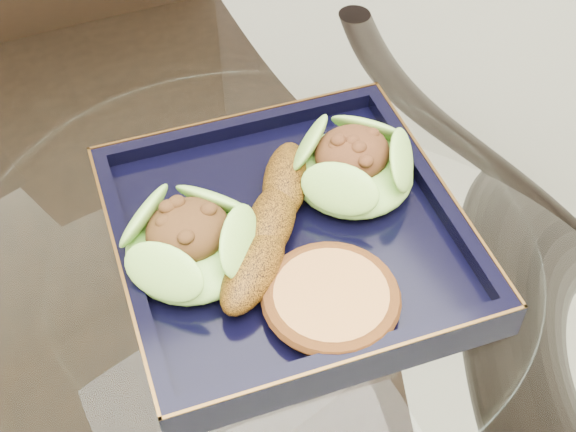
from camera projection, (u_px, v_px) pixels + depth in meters
dining_table at (257, 397)px, 0.75m from camera, size 1.13×1.13×0.77m
dining_chair at (118, 191)px, 1.07m from camera, size 0.43×0.43×0.88m
navy_plate at (288, 241)px, 0.65m from camera, size 0.32×0.32×0.02m
lettuce_wrap_left at (191, 245)px, 0.61m from camera, size 0.13×0.13×0.04m
lettuce_wrap_right at (353, 168)px, 0.66m from camera, size 0.13×0.13×0.04m
roasted_plantain at (270, 223)px, 0.62m from camera, size 0.15×0.15×0.03m
crumb_patty at (331, 300)px, 0.59m from camera, size 0.11×0.11×0.02m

